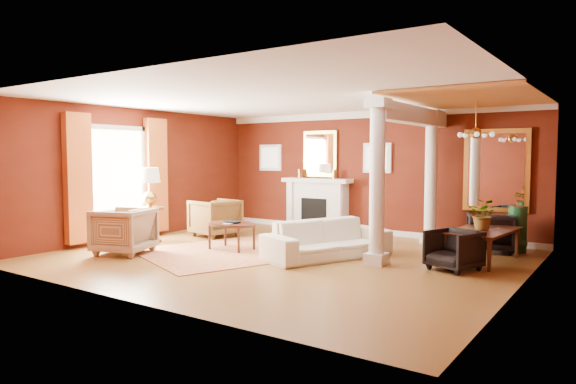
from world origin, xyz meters
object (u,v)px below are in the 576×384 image
Objects in this scene: sofa at (327,233)px; coffee_table at (232,225)px; side_table at (149,191)px; dining_table at (484,236)px; armchair_leopard at (215,216)px; armchair_stripe at (124,229)px.

sofa reaches higher than coffee_table.
side_table is 6.75m from dining_table.
armchair_leopard is 1.61m from side_table.
coffee_table is 2.18m from side_table.
armchair_leopard is 0.99× the size of armchair_stripe.
armchair_stripe is at bearing 123.60° from dining_table.
armchair_stripe is 1.52m from side_table.
dining_table reaches higher than coffee_table.
armchair_leopard is at bearing 100.64° from dining_table.
side_table reaches higher than armchair_stripe.
coffee_table is 0.66× the size of side_table.
sofa is 1.45× the size of dining_table.
side_table is 0.99× the size of dining_table.
armchair_leopard is 5.84m from dining_table.
side_table reaches higher than sofa.
armchair_stripe is 0.91× the size of coffee_table.
armchair_leopard reaches higher than coffee_table.
armchair_leopard is 0.90× the size of coffee_table.
coffee_table is (1.44, -1.09, 0.01)m from armchair_leopard.
dining_table is at bearing 99.59° from armchair_stripe.
sofa is 2.21× the size of coffee_table.
armchair_stripe is at bearing 11.86° from armchair_leopard.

